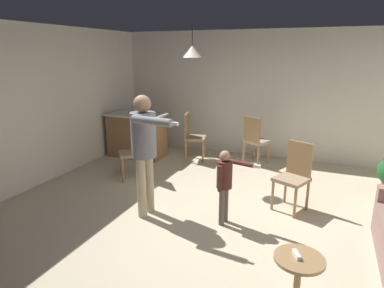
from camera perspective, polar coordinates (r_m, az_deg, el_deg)
ground at (r=4.76m, az=3.08°, el=-12.54°), size 7.68×7.68×0.00m
wall_back at (r=7.35m, az=11.68°, el=8.32°), size 6.40×0.10×2.70m
wall_left at (r=6.12m, az=-26.41°, el=5.60°), size 0.10×6.40×2.70m
kitchen_counter at (r=7.38m, az=-9.48°, el=1.56°), size 1.26×0.66×0.95m
side_table_by_couch at (r=3.28m, az=17.77°, el=-20.95°), size 0.44×0.44×0.52m
person_adult at (r=4.50m, az=-8.18°, el=0.19°), size 0.81×0.56×1.71m
person_child at (r=4.36m, az=5.73°, el=-6.07°), size 0.56×0.29×1.03m
dining_chair_by_counter at (r=5.02m, az=17.25°, el=-4.90°), size 0.55×0.55×1.00m
dining_chair_near_wall at (r=6.83m, az=10.76°, el=0.95°), size 0.55×0.55×1.00m
dining_chair_centre_back at (r=6.04m, az=-9.81°, el=-0.93°), size 0.59×0.59×1.00m
dining_chair_spare at (r=7.03m, az=0.00°, el=1.64°), size 0.51×0.51×1.00m
spare_remote_on_table at (r=3.17m, az=17.61°, el=-17.72°), size 0.09×0.13×0.04m
ceiling_light_pendant at (r=5.77m, az=0.04°, el=15.69°), size 0.32×0.32×0.55m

